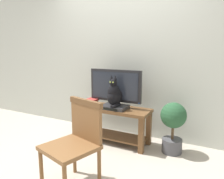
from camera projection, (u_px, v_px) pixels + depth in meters
The scene contains 9 objects.
ground_plane at pixel (89, 157), 2.89m from camera, with size 12.00×12.00×0.00m, color #ADA393.
back_wall at pixel (124, 50), 3.59m from camera, with size 7.00×0.12×2.80m, color #B7BCB2.
tv_stand at pixel (114, 119), 3.32m from camera, with size 1.11×0.42×0.54m.
tv at pixel (115, 88), 3.28m from camera, with size 0.82×0.20×0.57m.
media_box at pixel (115, 107), 3.22m from camera, with size 0.37×0.29×0.05m.
cat at pixel (114, 94), 3.17m from camera, with size 0.21×0.34×0.45m.
wooden_chair at pixel (77, 137), 2.23m from camera, with size 0.59×0.59×0.90m.
book_stack at pixel (92, 102), 3.43m from camera, with size 0.20×0.17×0.10m.
potted_plant at pixel (173, 123), 2.96m from camera, with size 0.35×0.35×0.71m.
Camera 1 is at (1.51, -2.23, 1.41)m, focal length 35.09 mm.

